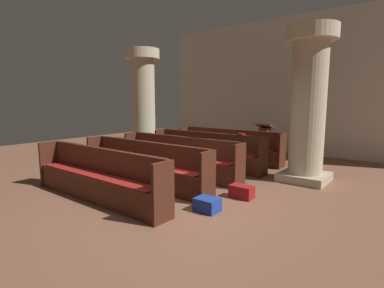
{
  "coord_description": "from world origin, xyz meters",
  "views": [
    {
      "loc": [
        3.47,
        -4.01,
        1.83
      ],
      "look_at": [
        -0.97,
        1.64,
        0.75
      ],
      "focal_mm": 28.22,
      "sensor_mm": 36.0,
      "label": 1
    }
  ],
  "objects_px": {
    "pew_row_0": "(228,144)",
    "pew_row_3": "(144,163)",
    "pillar_far_side": "(143,102)",
    "pew_row_2": "(179,155)",
    "pew_row_4": "(97,173)",
    "kneeler_box_blue": "(207,205)",
    "pew_row_1": "(206,149)",
    "pillar_aisle_side": "(308,103)",
    "lectern": "(264,144)",
    "hymn_book": "(241,134)",
    "kneeler_box_red": "(242,192)"
  },
  "relations": [
    {
      "from": "pew_row_0",
      "to": "hymn_book",
      "type": "relative_size",
      "value": 17.29
    },
    {
      "from": "pillar_far_side",
      "to": "hymn_book",
      "type": "distance_m",
      "value": 3.54
    },
    {
      "from": "pew_row_2",
      "to": "hymn_book",
      "type": "distance_m",
      "value": 1.69
    },
    {
      "from": "pew_row_3",
      "to": "pew_row_4",
      "type": "relative_size",
      "value": 1.0
    },
    {
      "from": "pew_row_1",
      "to": "kneeler_box_blue",
      "type": "xyz_separation_m",
      "value": [
        1.91,
        -2.65,
        -0.38
      ]
    },
    {
      "from": "hymn_book",
      "to": "kneeler_box_red",
      "type": "xyz_separation_m",
      "value": [
        1.08,
        -1.89,
        -0.83
      ]
    },
    {
      "from": "pew_row_1",
      "to": "pew_row_3",
      "type": "bearing_deg",
      "value": -90.0
    },
    {
      "from": "pew_row_1",
      "to": "hymn_book",
      "type": "height_order",
      "value": "hymn_book"
    },
    {
      "from": "kneeler_box_blue",
      "to": "pew_row_1",
      "type": "bearing_deg",
      "value": 125.83
    },
    {
      "from": "pew_row_0",
      "to": "pew_row_2",
      "type": "distance_m",
      "value": 2.27
    },
    {
      "from": "lectern",
      "to": "kneeler_box_blue",
      "type": "relative_size",
      "value": 2.81
    },
    {
      "from": "pew_row_4",
      "to": "pillar_far_side",
      "type": "relative_size",
      "value": 1.01
    },
    {
      "from": "pillar_aisle_side",
      "to": "pew_row_0",
      "type": "bearing_deg",
      "value": 160.6
    },
    {
      "from": "pew_row_2",
      "to": "pew_row_3",
      "type": "relative_size",
      "value": 1.0
    },
    {
      "from": "pew_row_0",
      "to": "pillar_aisle_side",
      "type": "height_order",
      "value": "pillar_aisle_side"
    },
    {
      "from": "pew_row_4",
      "to": "hymn_book",
      "type": "bearing_deg",
      "value": 75.31
    },
    {
      "from": "pillar_far_side",
      "to": "kneeler_box_blue",
      "type": "relative_size",
      "value": 8.68
    },
    {
      "from": "pew_row_0",
      "to": "pew_row_1",
      "type": "distance_m",
      "value": 1.13
    },
    {
      "from": "pew_row_0",
      "to": "pew_row_3",
      "type": "relative_size",
      "value": 1.0
    },
    {
      "from": "pew_row_3",
      "to": "hymn_book",
      "type": "height_order",
      "value": "hymn_book"
    },
    {
      "from": "pew_row_0",
      "to": "lectern",
      "type": "relative_size",
      "value": 3.13
    },
    {
      "from": "pew_row_2",
      "to": "pillar_far_side",
      "type": "distance_m",
      "value": 3.05
    },
    {
      "from": "pew_row_3",
      "to": "pillar_far_side",
      "type": "bearing_deg",
      "value": 136.89
    },
    {
      "from": "pew_row_0",
      "to": "pillar_aisle_side",
      "type": "bearing_deg",
      "value": -19.4
    },
    {
      "from": "pew_row_0",
      "to": "lectern",
      "type": "xyz_separation_m",
      "value": [
        0.74,
        0.89,
        -0.04
      ]
    },
    {
      "from": "kneeler_box_blue",
      "to": "hymn_book",
      "type": "bearing_deg",
      "value": 108.86
    },
    {
      "from": "pew_row_1",
      "to": "pillar_far_side",
      "type": "bearing_deg",
      "value": 178.36
    },
    {
      "from": "pillar_far_side",
      "to": "pew_row_2",
      "type": "bearing_deg",
      "value": -25.75
    },
    {
      "from": "pew_row_4",
      "to": "kneeler_box_blue",
      "type": "height_order",
      "value": "pew_row_4"
    },
    {
      "from": "pew_row_1",
      "to": "kneeler_box_red",
      "type": "xyz_separation_m",
      "value": [
        2.03,
        -1.7,
        -0.37
      ]
    },
    {
      "from": "pillar_aisle_side",
      "to": "pew_row_1",
      "type": "bearing_deg",
      "value": -174.7
    },
    {
      "from": "pew_row_1",
      "to": "pillar_aisle_side",
      "type": "xyz_separation_m",
      "value": [
        2.55,
        0.24,
        1.26
      ]
    },
    {
      "from": "pillar_aisle_side",
      "to": "lectern",
      "type": "height_order",
      "value": "pillar_aisle_side"
    },
    {
      "from": "pew_row_1",
      "to": "pew_row_2",
      "type": "bearing_deg",
      "value": -90.0
    },
    {
      "from": "kneeler_box_red",
      "to": "kneeler_box_blue",
      "type": "bearing_deg",
      "value": -97.04
    },
    {
      "from": "pillar_aisle_side",
      "to": "lectern",
      "type": "relative_size",
      "value": 3.09
    },
    {
      "from": "pillar_far_side",
      "to": "pew_row_4",
      "type": "bearing_deg",
      "value": -54.26
    },
    {
      "from": "pillar_far_side",
      "to": "lectern",
      "type": "xyz_separation_m",
      "value": [
        3.25,
        1.96,
        -1.29
      ]
    },
    {
      "from": "hymn_book",
      "to": "kneeler_box_blue",
      "type": "bearing_deg",
      "value": -71.14
    },
    {
      "from": "pew_row_0",
      "to": "hymn_book",
      "type": "height_order",
      "value": "hymn_book"
    },
    {
      "from": "pew_row_3",
      "to": "pew_row_1",
      "type": "bearing_deg",
      "value": 90.0
    },
    {
      "from": "pew_row_3",
      "to": "pew_row_4",
      "type": "height_order",
      "value": "same"
    },
    {
      "from": "pillar_far_side",
      "to": "pew_row_3",
      "type": "bearing_deg",
      "value": -43.11
    },
    {
      "from": "pew_row_1",
      "to": "pew_row_2",
      "type": "xyz_separation_m",
      "value": [
        0.0,
        -1.13,
        0.0
      ]
    },
    {
      "from": "hymn_book",
      "to": "pew_row_3",
      "type": "bearing_deg",
      "value": -110.96
    },
    {
      "from": "pew_row_3",
      "to": "kneeler_box_red",
      "type": "distance_m",
      "value": 2.14
    },
    {
      "from": "pew_row_2",
      "to": "pew_row_3",
      "type": "xyz_separation_m",
      "value": [
        0.0,
        -1.13,
        0.0
      ]
    },
    {
      "from": "pew_row_2",
      "to": "kneeler_box_blue",
      "type": "relative_size",
      "value": 8.78
    },
    {
      "from": "pillar_aisle_side",
      "to": "pillar_far_side",
      "type": "bearing_deg",
      "value": -178.13
    },
    {
      "from": "pew_row_2",
      "to": "pillar_aisle_side",
      "type": "height_order",
      "value": "pillar_aisle_side"
    }
  ]
}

